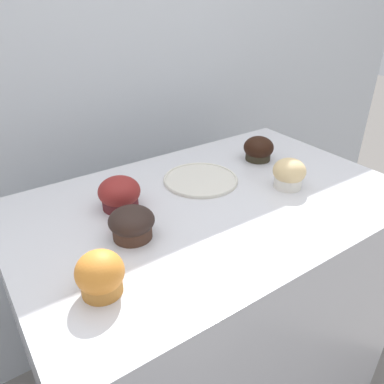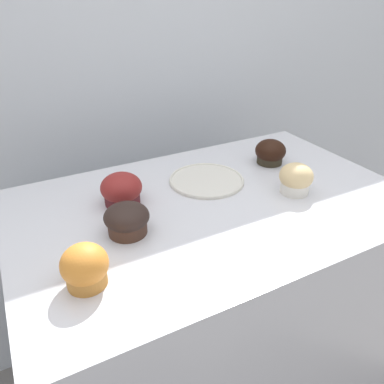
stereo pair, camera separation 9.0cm
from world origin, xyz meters
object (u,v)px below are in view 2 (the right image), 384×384
(muffin_front_right, at_px, (127,219))
(serving_plate, at_px, (207,180))
(muffin_back_left, at_px, (296,179))
(muffin_back_right, at_px, (270,152))
(muffin_front_left, at_px, (85,267))
(muffin_front_center, at_px, (122,190))

(muffin_front_right, xyz_separation_m, serving_plate, (0.28, 0.13, -0.03))
(muffin_back_left, height_order, muffin_front_right, muffin_back_left)
(muffin_back_right, xyz_separation_m, muffin_front_left, (-0.63, -0.27, 0.00))
(muffin_front_center, distance_m, muffin_front_right, 0.13)
(muffin_back_right, bearing_deg, serving_plate, -175.84)
(muffin_front_center, relative_size, muffin_front_left, 1.19)
(muffin_front_left, bearing_deg, muffin_back_left, 8.87)
(muffin_back_left, relative_size, muffin_front_right, 0.88)
(muffin_front_left, bearing_deg, muffin_back_right, 23.12)
(muffin_back_left, distance_m, muffin_back_right, 0.19)
(muffin_front_center, bearing_deg, muffin_back_left, -20.90)
(muffin_front_left, relative_size, serving_plate, 0.41)
(muffin_back_right, height_order, muffin_front_right, muffin_back_right)
(muffin_front_center, relative_size, muffin_front_right, 1.03)
(muffin_back_left, distance_m, serving_plate, 0.24)
(muffin_front_left, xyz_separation_m, muffin_front_right, (0.12, 0.12, -0.00))
(muffin_front_left, bearing_deg, muffin_front_right, 44.97)
(muffin_back_left, distance_m, muffin_front_right, 0.45)
(muffin_front_left, height_order, muffin_front_right, muffin_front_left)
(muffin_back_left, bearing_deg, muffin_front_left, -171.13)
(serving_plate, bearing_deg, muffin_front_center, -179.25)
(muffin_front_left, relative_size, muffin_front_right, 0.87)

